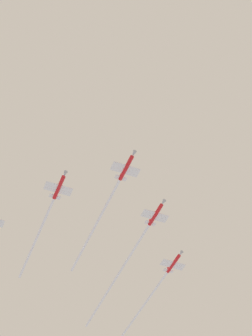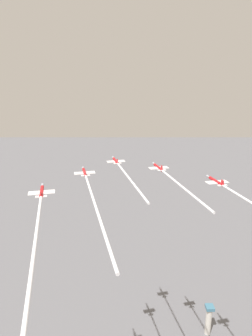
# 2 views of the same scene
# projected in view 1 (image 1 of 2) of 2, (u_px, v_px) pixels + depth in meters

# --- Properties ---
(jet_lead) EXTENTS (17.62, 64.36, 2.82)m
(jet_lead) POSITION_uv_depth(u_px,v_px,m) (107.00, 204.00, 195.07)
(jet_lead) COLOR red
(jet_port_inner) EXTENTS (21.39, 81.82, 2.82)m
(jet_port_inner) POSITION_uv_depth(u_px,v_px,m) (128.00, 258.00, 214.53)
(jet_port_inner) COLOR red
(jet_starboard_inner) EXTENTS (16.58, 59.55, 2.82)m
(jet_starboard_inner) POSITION_uv_depth(u_px,v_px,m) (46.00, 218.00, 199.51)
(jet_starboard_inner) COLOR red
(jet_port_outer) EXTENTS (20.07, 75.72, 2.82)m
(jet_port_outer) POSITION_uv_depth(u_px,v_px,m) (150.00, 297.00, 232.10)
(jet_port_outer) COLOR red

